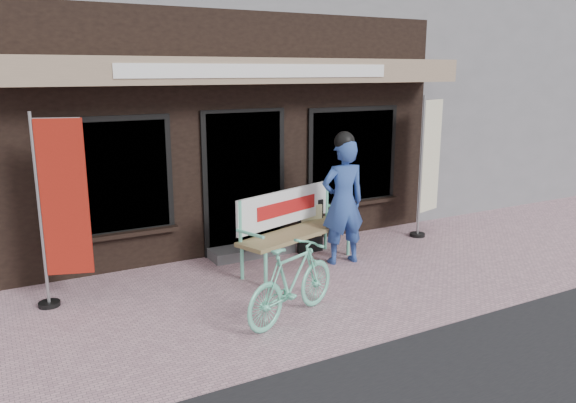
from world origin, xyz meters
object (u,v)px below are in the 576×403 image
nobori_cream (429,164)px  person (343,199)px  nobori_red (61,209)px  menu_stand (310,226)px  bench (293,222)px  bicycle (292,282)px

nobori_cream → person: bearing=177.9°
nobori_cream → nobori_red: bearing=165.9°
menu_stand → nobori_cream: bearing=1.5°
person → nobori_red: 3.77m
person → menu_stand: 0.83m
bench → menu_stand: size_ratio=2.51×
nobori_red → person: bearing=13.5°
person → nobori_red: size_ratio=0.83×
bench → menu_stand: bearing=17.2°
person → bicycle: person is taller
person → nobori_cream: nobori_cream is taller
bicycle → nobori_red: (-2.17, 1.63, 0.75)m
bench → person: (0.68, -0.25, 0.31)m
person → bicycle: bearing=-132.3°
person → menu_stand: size_ratio=2.34×
person → nobori_cream: (2.10, 0.54, 0.28)m
bench → nobori_red: size_ratio=0.89×
bicycle → nobori_red: bearing=31.1°
nobori_red → menu_stand: size_ratio=2.81×
bicycle → menu_stand: bicycle is taller
bench → bicycle: bearing=-138.3°
person → nobori_red: nobori_red is taller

